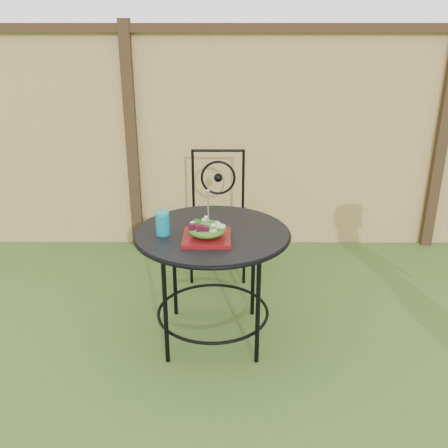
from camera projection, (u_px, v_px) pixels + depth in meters
name	position (u px, v px, depth m)	size (l,w,h in m)	color
ground	(325.00, 415.00, 2.54)	(60.00, 60.00, 0.00)	#244416
fence	(286.00, 139.00, 4.23)	(8.00, 0.12, 1.90)	tan
patio_table	(212.00, 253.00, 2.97)	(0.92, 0.92, 0.72)	black
patio_chair	(218.00, 210.00, 3.90)	(0.46, 0.46, 0.95)	black
salad_plate	(207.00, 238.00, 2.80)	(0.27, 0.27, 0.02)	#4B0A0B
salad	(207.00, 229.00, 2.78)	(0.21, 0.21, 0.08)	#235614
fork	(208.00, 207.00, 2.73)	(0.01, 0.01, 0.18)	silver
drinking_glass	(163.00, 223.00, 2.85)	(0.08, 0.08, 0.14)	#0D8A9E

